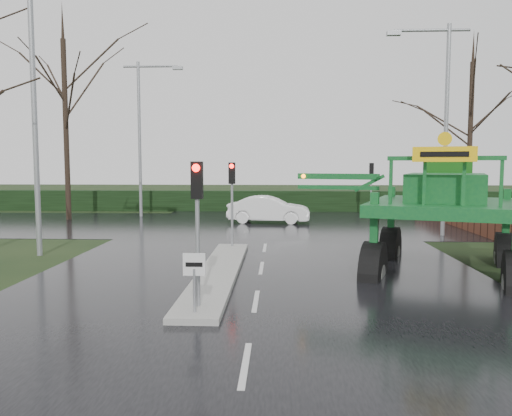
{
  "coord_description": "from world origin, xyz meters",
  "views": [
    {
      "loc": [
        0.57,
        -12.31,
        3.47
      ],
      "look_at": [
        -0.19,
        4.25,
        2.0
      ],
      "focal_mm": 35.0,
      "sensor_mm": 36.0,
      "label": 1
    }
  ],
  "objects_px": {
    "keep_left_sign": "(194,273)",
    "traffic_signal_near": "(197,202)",
    "traffic_signal_far": "(371,178)",
    "traffic_signal_mid": "(232,186)",
    "street_light_left_near": "(42,95)",
    "white_sedan": "(269,223)",
    "street_light_right": "(440,110)",
    "crop_sprayer": "(376,193)",
    "street_light_left_far": "(144,125)"
  },
  "relations": [
    {
      "from": "street_light_left_near",
      "to": "traffic_signal_near",
      "type": "bearing_deg",
      "value": -45.47
    },
    {
      "from": "keep_left_sign",
      "to": "traffic_signal_near",
      "type": "height_order",
      "value": "traffic_signal_near"
    },
    {
      "from": "traffic_signal_far",
      "to": "street_light_left_far",
      "type": "distance_m",
      "value": 15.08
    },
    {
      "from": "traffic_signal_near",
      "to": "street_light_right",
      "type": "height_order",
      "value": "street_light_right"
    },
    {
      "from": "traffic_signal_near",
      "to": "street_light_left_near",
      "type": "distance_m",
      "value": 10.4
    },
    {
      "from": "street_light_left_near",
      "to": "crop_sprayer",
      "type": "relative_size",
      "value": 1.08
    },
    {
      "from": "keep_left_sign",
      "to": "white_sedan",
      "type": "xyz_separation_m",
      "value": [
        1.29,
        18.27,
        -1.06
      ]
    },
    {
      "from": "traffic_signal_far",
      "to": "crop_sprayer",
      "type": "relative_size",
      "value": 0.38
    },
    {
      "from": "street_light_right",
      "to": "crop_sprayer",
      "type": "bearing_deg",
      "value": -117.8
    },
    {
      "from": "traffic_signal_far",
      "to": "traffic_signal_near",
      "type": "bearing_deg",
      "value": 69.64
    },
    {
      "from": "traffic_signal_near",
      "to": "street_light_left_far",
      "type": "relative_size",
      "value": 0.35
    },
    {
      "from": "street_light_left_near",
      "to": "crop_sprayer",
      "type": "xyz_separation_m",
      "value": [
        11.78,
        -2.74,
        -3.41
      ]
    },
    {
      "from": "traffic_signal_far",
      "to": "white_sedan",
      "type": "relative_size",
      "value": 0.74
    },
    {
      "from": "traffic_signal_near",
      "to": "crop_sprayer",
      "type": "distance_m",
      "value": 6.49
    },
    {
      "from": "street_light_left_near",
      "to": "white_sedan",
      "type": "xyz_separation_m",
      "value": [
        8.18,
        10.77,
        -5.99
      ]
    },
    {
      "from": "street_light_left_near",
      "to": "white_sedan",
      "type": "relative_size",
      "value": 2.1
    },
    {
      "from": "traffic_signal_mid",
      "to": "street_light_right",
      "type": "relative_size",
      "value": 0.35
    },
    {
      "from": "traffic_signal_far",
      "to": "street_light_right",
      "type": "bearing_deg",
      "value": 101.95
    },
    {
      "from": "traffic_signal_mid",
      "to": "street_light_right",
      "type": "bearing_deg",
      "value": 25.4
    },
    {
      "from": "traffic_signal_mid",
      "to": "street_light_left_near",
      "type": "xyz_separation_m",
      "value": [
        -6.89,
        -1.49,
        3.4
      ]
    },
    {
      "from": "white_sedan",
      "to": "keep_left_sign",
      "type": "bearing_deg",
      "value": -179.05
    },
    {
      "from": "keep_left_sign",
      "to": "street_light_left_near",
      "type": "distance_m",
      "value": 11.32
    },
    {
      "from": "street_light_left_near",
      "to": "street_light_right",
      "type": "xyz_separation_m",
      "value": [
        16.39,
        6.0,
        0.0
      ]
    },
    {
      "from": "traffic_signal_mid",
      "to": "white_sedan",
      "type": "xyz_separation_m",
      "value": [
        1.29,
        9.27,
        -2.59
      ]
    },
    {
      "from": "street_light_left_near",
      "to": "traffic_signal_far",
      "type": "bearing_deg",
      "value": 43.63
    },
    {
      "from": "street_light_left_far",
      "to": "crop_sprayer",
      "type": "relative_size",
      "value": 1.08
    },
    {
      "from": "traffic_signal_mid",
      "to": "traffic_signal_far",
      "type": "xyz_separation_m",
      "value": [
        7.8,
        12.52,
        0.0
      ]
    },
    {
      "from": "keep_left_sign",
      "to": "traffic_signal_mid",
      "type": "bearing_deg",
      "value": 90.0
    },
    {
      "from": "white_sedan",
      "to": "traffic_signal_near",
      "type": "bearing_deg",
      "value": -179.16
    },
    {
      "from": "street_light_left_near",
      "to": "white_sedan",
      "type": "height_order",
      "value": "street_light_left_near"
    },
    {
      "from": "traffic_signal_far",
      "to": "white_sedan",
      "type": "xyz_separation_m",
      "value": [
        -6.51,
        -3.24,
        -2.59
      ]
    },
    {
      "from": "street_light_left_far",
      "to": "keep_left_sign",
      "type": "bearing_deg",
      "value": -72.22
    },
    {
      "from": "keep_left_sign",
      "to": "white_sedan",
      "type": "bearing_deg",
      "value": 85.98
    },
    {
      "from": "traffic_signal_mid",
      "to": "crop_sprayer",
      "type": "relative_size",
      "value": 0.38
    },
    {
      "from": "traffic_signal_far",
      "to": "street_light_left_far",
      "type": "relative_size",
      "value": 0.35
    },
    {
      "from": "keep_left_sign",
      "to": "crop_sprayer",
      "type": "distance_m",
      "value": 6.99
    },
    {
      "from": "traffic_signal_near",
      "to": "street_light_left_far",
      "type": "height_order",
      "value": "street_light_left_far"
    },
    {
      "from": "traffic_signal_mid",
      "to": "street_light_right",
      "type": "height_order",
      "value": "street_light_right"
    },
    {
      "from": "street_light_right",
      "to": "white_sedan",
      "type": "bearing_deg",
      "value": 149.86
    },
    {
      "from": "street_light_right",
      "to": "crop_sprayer",
      "type": "relative_size",
      "value": 1.08
    },
    {
      "from": "street_light_left_near",
      "to": "street_light_left_far",
      "type": "xyz_separation_m",
      "value": [
        0.0,
        14.0,
        0.0
      ]
    },
    {
      "from": "traffic_signal_mid",
      "to": "street_light_left_near",
      "type": "height_order",
      "value": "street_light_left_near"
    },
    {
      "from": "street_light_left_near",
      "to": "crop_sprayer",
      "type": "height_order",
      "value": "street_light_left_near"
    },
    {
      "from": "white_sedan",
      "to": "street_light_right",
      "type": "bearing_deg",
      "value": -115.17
    },
    {
      "from": "traffic_signal_far",
      "to": "traffic_signal_mid",
      "type": "bearing_deg",
      "value": 58.07
    },
    {
      "from": "traffic_signal_near",
      "to": "street_light_right",
      "type": "distance_m",
      "value": 16.46
    },
    {
      "from": "traffic_signal_far",
      "to": "white_sedan",
      "type": "bearing_deg",
      "value": 26.46
    },
    {
      "from": "crop_sprayer",
      "to": "traffic_signal_mid",
      "type": "bearing_deg",
      "value": 159.06
    },
    {
      "from": "traffic_signal_mid",
      "to": "traffic_signal_far",
      "type": "relative_size",
      "value": 1.0
    },
    {
      "from": "traffic_signal_mid",
      "to": "street_light_right",
      "type": "distance_m",
      "value": 11.05
    }
  ]
}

